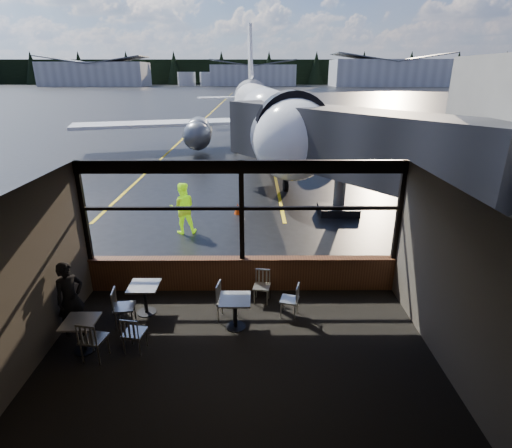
{
  "coord_description": "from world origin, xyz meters",
  "views": [
    {
      "loc": [
        0.31,
        -9.43,
        5.45
      ],
      "look_at": [
        0.36,
        1.0,
        1.5
      ],
      "focal_mm": 28.0,
      "sensor_mm": 36.0,
      "label": 1
    }
  ],
  "objects_px": {
    "cafe_table_mid": "(145,299)",
    "airliner": "(264,79)",
    "chair_mid_s": "(134,333)",
    "chair_mid_w": "(124,307)",
    "chair_left_s": "(94,339)",
    "cafe_table_near": "(235,313)",
    "cone_nose": "(238,209)",
    "passenger": "(70,299)",
    "chair_near_e": "(289,300)",
    "jet_bridge": "(341,156)",
    "ground_crew": "(183,208)",
    "cafe_table_left": "(83,336)",
    "chair_near_n": "(262,287)",
    "chair_near_w": "(227,302)"
  },
  "relations": [
    {
      "from": "cafe_table_near",
      "to": "cone_nose",
      "type": "bearing_deg",
      "value": 91.75
    },
    {
      "from": "ground_crew",
      "to": "chair_near_n",
      "type": "bearing_deg",
      "value": 108.08
    },
    {
      "from": "cafe_table_near",
      "to": "passenger",
      "type": "height_order",
      "value": "passenger"
    },
    {
      "from": "chair_near_e",
      "to": "chair_near_n",
      "type": "relative_size",
      "value": 1.01
    },
    {
      "from": "jet_bridge",
      "to": "chair_mid_s",
      "type": "height_order",
      "value": "jet_bridge"
    },
    {
      "from": "chair_near_e",
      "to": "passenger",
      "type": "bearing_deg",
      "value": 112.57
    },
    {
      "from": "chair_near_n",
      "to": "chair_left_s",
      "type": "bearing_deg",
      "value": 41.94
    },
    {
      "from": "airliner",
      "to": "chair_left_s",
      "type": "distance_m",
      "value": 24.21
    },
    {
      "from": "chair_near_w",
      "to": "cone_nose",
      "type": "height_order",
      "value": "chair_near_w"
    },
    {
      "from": "airliner",
      "to": "cafe_table_mid",
      "type": "relative_size",
      "value": 43.71
    },
    {
      "from": "chair_near_n",
      "to": "passenger",
      "type": "relative_size",
      "value": 0.49
    },
    {
      "from": "cafe_table_left",
      "to": "jet_bridge",
      "type": "bearing_deg",
      "value": 49.54
    },
    {
      "from": "airliner",
      "to": "chair_near_w",
      "type": "relative_size",
      "value": 35.23
    },
    {
      "from": "passenger",
      "to": "chair_near_e",
      "type": "bearing_deg",
      "value": -42.93
    },
    {
      "from": "chair_near_w",
      "to": "chair_left_s",
      "type": "relative_size",
      "value": 1.0
    },
    {
      "from": "jet_bridge",
      "to": "chair_left_s",
      "type": "height_order",
      "value": "jet_bridge"
    },
    {
      "from": "cafe_table_mid",
      "to": "chair_mid_w",
      "type": "xyz_separation_m",
      "value": [
        -0.34,
        -0.49,
        0.09
      ]
    },
    {
      "from": "cafe_table_near",
      "to": "cone_nose",
      "type": "distance_m",
      "value": 7.89
    },
    {
      "from": "chair_near_e",
      "to": "chair_mid_w",
      "type": "xyz_separation_m",
      "value": [
        -3.79,
        -0.36,
        0.04
      ]
    },
    {
      "from": "chair_near_e",
      "to": "cafe_table_left",
      "type": "bearing_deg",
      "value": 121.48
    },
    {
      "from": "airliner",
      "to": "passenger",
      "type": "distance_m",
      "value": 23.41
    },
    {
      "from": "cafe_table_mid",
      "to": "cafe_table_left",
      "type": "distance_m",
      "value": 1.69
    },
    {
      "from": "chair_near_n",
      "to": "cafe_table_near",
      "type": "bearing_deg",
      "value": 70.29
    },
    {
      "from": "jet_bridge",
      "to": "cafe_table_mid",
      "type": "bearing_deg",
      "value": -131.73
    },
    {
      "from": "chair_near_w",
      "to": "chair_left_s",
      "type": "distance_m",
      "value": 2.94
    },
    {
      "from": "chair_mid_w",
      "to": "passenger",
      "type": "xyz_separation_m",
      "value": [
        -1.06,
        -0.25,
        0.39
      ]
    },
    {
      "from": "jet_bridge",
      "to": "cafe_table_near",
      "type": "relative_size",
      "value": 15.44
    },
    {
      "from": "chair_near_w",
      "to": "chair_near_e",
      "type": "bearing_deg",
      "value": 104.97
    },
    {
      "from": "ground_crew",
      "to": "passenger",
      "type": "bearing_deg",
      "value": 64.39
    },
    {
      "from": "chair_near_e",
      "to": "chair_mid_w",
      "type": "relative_size",
      "value": 0.91
    },
    {
      "from": "chair_mid_s",
      "to": "ground_crew",
      "type": "bearing_deg",
      "value": 100.02
    },
    {
      "from": "cafe_table_left",
      "to": "chair_near_w",
      "type": "bearing_deg",
      "value": 21.23
    },
    {
      "from": "jet_bridge",
      "to": "ground_crew",
      "type": "distance_m",
      "value": 6.22
    },
    {
      "from": "cafe_table_mid",
      "to": "chair_mid_s",
      "type": "distance_m",
      "value": 1.41
    },
    {
      "from": "jet_bridge",
      "to": "cafe_table_near",
      "type": "xyz_separation_m",
      "value": [
        -3.72,
        -7.22,
        -2.17
      ]
    },
    {
      "from": "airliner",
      "to": "cafe_table_mid",
      "type": "distance_m",
      "value": 22.54
    },
    {
      "from": "cafe_table_near",
      "to": "chair_mid_s",
      "type": "height_order",
      "value": "chair_mid_s"
    },
    {
      "from": "cafe_table_mid",
      "to": "chair_mid_w",
      "type": "bearing_deg",
      "value": -124.55
    },
    {
      "from": "chair_mid_s",
      "to": "chair_mid_w",
      "type": "bearing_deg",
      "value": 127.04
    },
    {
      "from": "chair_left_s",
      "to": "ground_crew",
      "type": "bearing_deg",
      "value": 95.34
    },
    {
      "from": "chair_near_e",
      "to": "passenger",
      "type": "xyz_separation_m",
      "value": [
        -4.84,
        -0.62,
        0.43
      ]
    },
    {
      "from": "cone_nose",
      "to": "cafe_table_mid",
      "type": "bearing_deg",
      "value": -104.94
    },
    {
      "from": "chair_mid_w",
      "to": "chair_left_s",
      "type": "bearing_deg",
      "value": -19.8
    },
    {
      "from": "passenger",
      "to": "cafe_table_mid",
      "type": "bearing_deg",
      "value": -21.99
    },
    {
      "from": "airliner",
      "to": "chair_near_e",
      "type": "height_order",
      "value": "airliner"
    },
    {
      "from": "chair_mid_w",
      "to": "passenger",
      "type": "relative_size",
      "value": 0.55
    },
    {
      "from": "cafe_table_mid",
      "to": "airliner",
      "type": "bearing_deg",
      "value": 81.3
    },
    {
      "from": "chair_mid_w",
      "to": "chair_near_e",
      "type": "bearing_deg",
      "value": 88.35
    },
    {
      "from": "passenger",
      "to": "ground_crew",
      "type": "distance_m",
      "value": 6.16
    },
    {
      "from": "chair_near_n",
      "to": "chair_near_w",
      "type": "bearing_deg",
      "value": 52.8
    }
  ]
}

